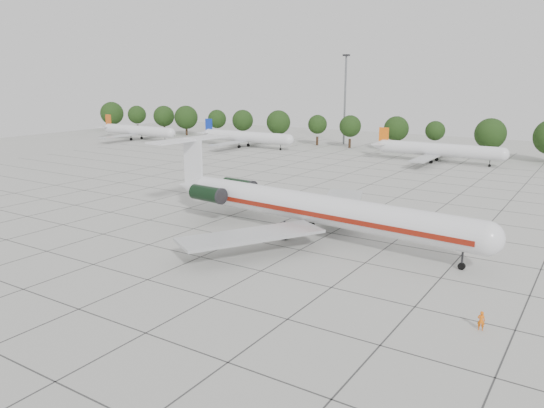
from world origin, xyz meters
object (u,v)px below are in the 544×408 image
(floodlight_mast, at_px, (345,94))
(bg_airliner_b, at_px, (246,137))
(bg_airliner_a, at_px, (138,131))
(ground_crew, at_px, (481,321))
(main_airliner, at_px, (302,206))
(bg_airliner_c, at_px, (438,150))

(floodlight_mast, bearing_deg, bg_airliner_b, -132.05)
(bg_airliner_a, relative_size, floodlight_mast, 1.11)
(ground_crew, xyz_separation_m, floodlight_mast, (-59.68, 101.40, 13.49))
(floodlight_mast, bearing_deg, main_airliner, -67.85)
(ground_crew, distance_m, bg_airliner_b, 112.41)
(bg_airliner_c, xyz_separation_m, floodlight_mast, (-33.09, 19.81, 11.37))
(ground_crew, height_order, bg_airliner_b, bg_airliner_b)
(ground_crew, relative_size, bg_airliner_b, 0.06)
(main_airliner, xyz_separation_m, bg_airliner_b, (-55.02, 65.02, -0.91))
(bg_airliner_b, distance_m, bg_airliner_c, 52.80)
(bg_airliner_a, distance_m, bg_airliner_b, 38.85)
(bg_airliner_b, xyz_separation_m, bg_airliner_c, (52.76, 2.01, 0.00))
(ground_crew, bearing_deg, main_airliner, -41.46)
(main_airliner, height_order, bg_airliner_b, main_airliner)
(bg_airliner_c, bearing_deg, bg_airliner_a, -176.37)
(bg_airliner_a, bearing_deg, main_airliner, -33.16)
(bg_airliner_c, distance_m, floodlight_mast, 40.20)
(bg_airliner_a, height_order, floodlight_mast, floodlight_mast)
(main_airliner, relative_size, bg_airliner_c, 1.63)
(ground_crew, xyz_separation_m, bg_airliner_b, (-79.36, 79.59, 2.12))
(ground_crew, relative_size, bg_airliner_a, 0.06)
(bg_airliner_a, xyz_separation_m, bg_airliner_b, (38.67, 3.80, 0.00))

